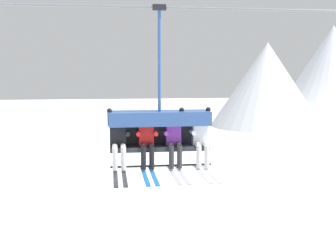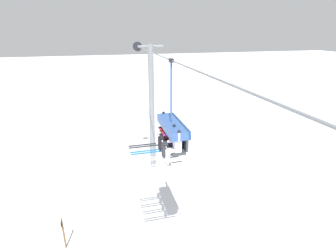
# 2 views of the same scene
# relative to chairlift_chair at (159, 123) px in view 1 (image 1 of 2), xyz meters

# --- Properties ---
(mountain_peak_west) EXTENTS (14.51, 14.51, 10.84)m
(mountain_peak_west) POSITION_rel_chairlift_chair_xyz_m (19.12, 43.55, -0.59)
(mountain_peak_west) COLOR white
(mountain_peak_west) RESTS_ON ground_plane
(mountain_peak_central) EXTENTS (17.25, 17.25, 14.01)m
(mountain_peak_central) POSITION_rel_chairlift_chair_xyz_m (32.54, 51.68, 0.99)
(mountain_peak_central) COLOR white
(mountain_peak_central) RESTS_ON ground_plane
(lift_cable) EXTENTS (18.19, 0.05, 0.05)m
(lift_cable) POSITION_rel_chairlift_chair_xyz_m (0.31, -0.07, 2.47)
(lift_cable) COLOR slate
(chairlift_chair) EXTENTS (2.20, 0.74, 3.41)m
(chairlift_chair) POSITION_rel_chairlift_chair_xyz_m (0.00, 0.00, 0.00)
(chairlift_chair) COLOR #33383D
(skier_black) EXTENTS (0.48, 1.70, 1.34)m
(skier_black) POSITION_rel_chairlift_chair_xyz_m (-0.89, -0.21, -0.30)
(skier_black) COLOR black
(skier_red) EXTENTS (0.46, 1.70, 1.23)m
(skier_red) POSITION_rel_chairlift_chair_xyz_m (-0.30, -0.22, -0.32)
(skier_red) COLOR red
(skier_purple) EXTENTS (0.48, 1.70, 1.34)m
(skier_purple) POSITION_rel_chairlift_chair_xyz_m (0.30, -0.21, -0.30)
(skier_purple) COLOR purple
(skier_white) EXTENTS (0.48, 1.70, 1.34)m
(skier_white) POSITION_rel_chairlift_chair_xyz_m (0.89, -0.21, -0.30)
(skier_white) COLOR silver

